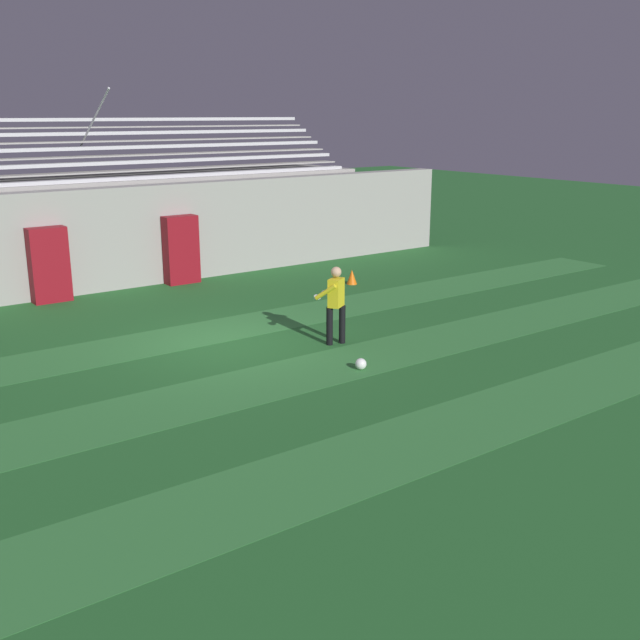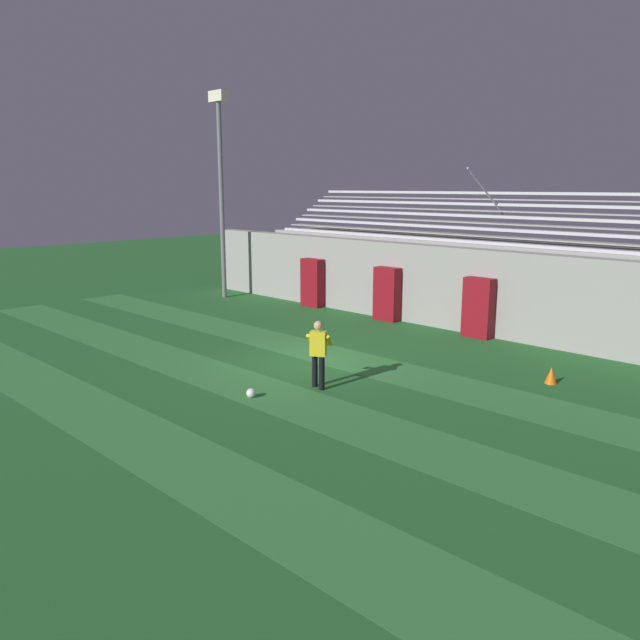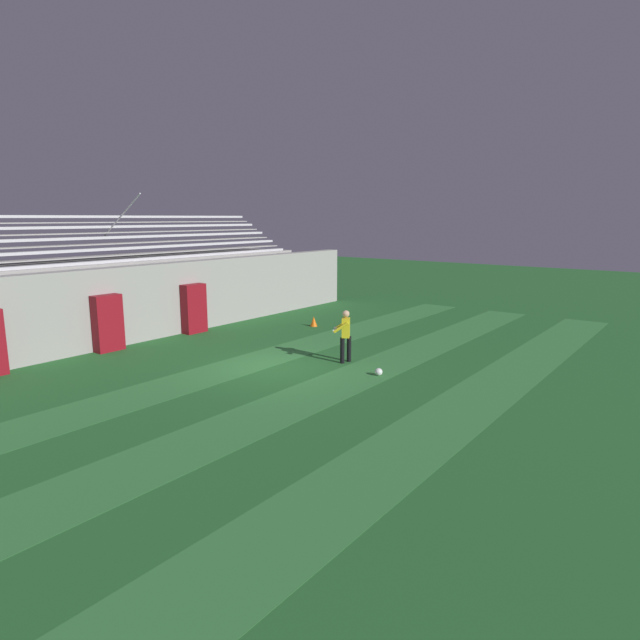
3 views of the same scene
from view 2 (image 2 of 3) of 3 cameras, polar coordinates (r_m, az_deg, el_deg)
The scene contains 13 objects.
ground_plane at distance 17.42m, azimuth -1.28°, elevation -3.89°, with size 80.00×80.00×0.00m, color #236028.
turf_stripe_near at distance 14.11m, azimuth -19.16°, elevation -8.49°, with size 28.00×1.75×0.01m, color #337A38.
turf_stripe_mid at distance 15.85m, azimuth -7.76°, elevation -5.63°, with size 28.00×1.75×0.01m, color #337A38.
turf_stripe_far at distance 18.12m, azimuth 1.02°, elevation -3.24°, with size 28.00×1.75×0.01m, color #337A38.
back_wall at distance 22.05m, azimuth 10.87°, elevation 3.04°, with size 24.00×0.60×2.80m, color #999691.
padding_pillar_gate_left at distance 22.76m, azimuth 6.14°, elevation 2.37°, with size 0.97×0.44×1.94m, color maroon.
padding_pillar_gate_right at distance 20.70m, azimuth 14.27°, elevation 1.09°, with size 0.97×0.44×1.94m, color maroon.
padding_pillar_far_left at distance 25.27m, azimuth -0.70°, elevation 3.42°, with size 0.97×0.44×1.94m, color maroon.
bleacher_stand at distance 24.01m, azimuth 13.99°, elevation 3.88°, with size 18.00×4.05×5.43m.
floodlight_pole at distance 27.48m, azimuth -9.08°, elevation 13.29°, with size 0.90×0.36×8.67m.
goalkeeper at distance 15.00m, azimuth -0.14°, elevation -2.75°, with size 0.73×0.70×1.67m.
soccer_ball at distance 14.65m, azimuth -6.33°, elevation -6.66°, with size 0.22×0.22×0.22m, color white.
traffic_cone at distance 16.57m, azimuth 20.38°, elevation -4.76°, with size 0.30×0.30×0.42m, color orange.
Camera 2 is at (11.97, -11.71, 4.82)m, focal length 35.00 mm.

